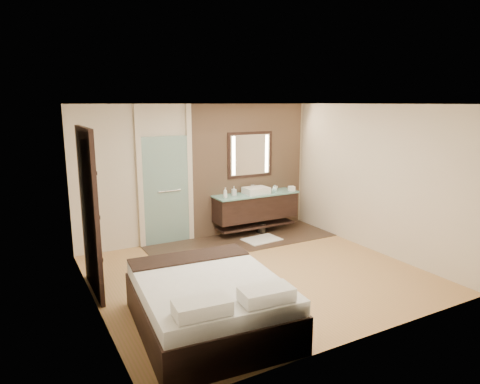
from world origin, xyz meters
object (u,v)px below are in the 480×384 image
vanity (256,207)px  bed (209,302)px  waste_bin (262,228)px  mirror_unit (250,155)px

vanity → bed: vanity is taller
waste_bin → bed: bearing=-130.8°
waste_bin → vanity: bearing=148.8°
vanity → mirror_unit: 1.10m
mirror_unit → bed: size_ratio=0.48×
bed → waste_bin: bearing=54.0°
mirror_unit → bed: (-2.49, -3.31, -1.32)m
mirror_unit → waste_bin: (0.11, -0.31, -1.54)m
vanity → bed: size_ratio=0.84×
waste_bin → mirror_unit: bearing=110.1°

